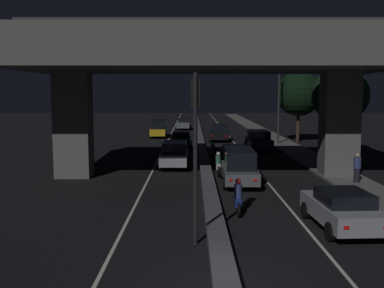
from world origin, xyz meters
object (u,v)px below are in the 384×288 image
object	(u,v)px
car_black_fifth	(218,133)
car_dark_green_second_oncoming	(180,140)
traffic_light_left_of_median	(194,129)
motorcycle_white_filtering_mid	(217,165)
car_silver_lead	(341,208)
car_taxi_yellow_third_oncoming	(157,128)
street_lamp	(275,98)
motorcycle_blue_filtering_near	(237,199)
car_dark_blue_fourth	(257,140)
car_grey_second	(238,166)
motorcycle_red_filtering_far	(211,152)
pedestrian_on_sidewalk	(356,168)
car_silver_lead_oncoming	(173,154)
car_grey_fourth_oncoming	(183,124)
car_black_third	(234,155)

from	to	relation	value
car_black_fifth	car_dark_green_second_oncoming	distance (m)	7.89
car_dark_green_second_oncoming	traffic_light_left_of_median	bearing A→B (deg)	3.42
motorcycle_white_filtering_mid	car_silver_lead	bearing A→B (deg)	-158.89
car_taxi_yellow_third_oncoming	car_black_fifth	bearing A→B (deg)	55.44
street_lamp	motorcycle_blue_filtering_near	distance (m)	25.75
car_dark_blue_fourth	car_taxi_yellow_third_oncoming	distance (m)	15.30
car_grey_second	motorcycle_red_filtering_far	xyz separation A→B (m)	(-1.06, 8.70, -0.42)
motorcycle_blue_filtering_near	pedestrian_on_sidewalk	world-z (taller)	pedestrian_on_sidewalk
car_dark_green_second_oncoming	motorcycle_red_filtering_far	world-z (taller)	car_dark_green_second_oncoming
motorcycle_white_filtering_mid	car_grey_second	bearing A→B (deg)	-158.34
street_lamp	motorcycle_red_filtering_far	size ratio (longest dim) A/B	4.26
traffic_light_left_of_median	motorcycle_white_filtering_mid	distance (m)	13.12
car_silver_lead_oncoming	car_grey_fourth_oncoming	distance (m)	31.20
car_silver_lead_oncoming	car_dark_green_second_oncoming	bearing A→B (deg)	179.71
traffic_light_left_of_median	pedestrian_on_sidewalk	xyz separation A→B (m)	(8.93, 9.65, -2.93)
motorcycle_blue_filtering_near	motorcycle_red_filtering_far	world-z (taller)	motorcycle_blue_filtering_near
street_lamp	car_grey_second	distance (m)	19.65
car_grey_second	motorcycle_red_filtering_far	size ratio (longest dim) A/B	2.73
street_lamp	pedestrian_on_sidewalk	world-z (taller)	street_lamp
car_grey_fourth_oncoming	car_silver_lead	bearing A→B (deg)	10.80
traffic_light_left_of_median	car_taxi_yellow_third_oncoming	distance (m)	36.33
car_black_fifth	car_dark_blue_fourth	bearing A→B (deg)	-156.48
car_dark_blue_fourth	car_silver_lead_oncoming	world-z (taller)	car_dark_blue_fourth
motorcycle_blue_filtering_near	pedestrian_on_sidewalk	distance (m)	9.24
car_grey_fourth_oncoming	motorcycle_blue_filtering_near	world-z (taller)	car_grey_fourth_oncoming
car_silver_lead	car_dark_green_second_oncoming	world-z (taller)	car_dark_green_second_oncoming
car_black_fifth	car_grey_fourth_oncoming	xyz separation A→B (m)	(-3.89, 14.71, -0.12)
car_black_third	car_black_fifth	distance (m)	16.04
car_grey_fourth_oncoming	car_black_third	bearing A→B (deg)	9.88
car_black_fifth	motorcycle_red_filtering_far	world-z (taller)	car_black_fifth
car_taxi_yellow_third_oncoming	car_grey_fourth_oncoming	world-z (taller)	car_taxi_yellow_third_oncoming
car_grey_fourth_oncoming	motorcycle_white_filtering_mid	xyz separation A→B (m)	(2.72, -33.91, -0.17)
traffic_light_left_of_median	motorcycle_red_filtering_far	bearing A→B (deg)	85.59
motorcycle_blue_filtering_near	car_black_third	bearing A→B (deg)	-1.97
traffic_light_left_of_median	car_grey_fourth_oncoming	distance (m)	46.64
traffic_light_left_of_median	car_silver_lead	size ratio (longest dim) A/B	1.30
motorcycle_blue_filtering_near	car_black_fifth	bearing A→B (deg)	1.11
motorcycle_red_filtering_far	pedestrian_on_sidewalk	xyz separation A→B (m)	(7.50, -8.97, 0.33)
car_silver_lead	motorcycle_red_filtering_far	xyz separation A→B (m)	(-4.00, 17.02, -0.18)
traffic_light_left_of_median	street_lamp	size ratio (longest dim) A/B	0.75
traffic_light_left_of_median	car_dark_blue_fourth	bearing A→B (deg)	76.77
car_silver_lead_oncoming	car_silver_lead	bearing A→B (deg)	27.05
car_black_third	car_silver_lead_oncoming	world-z (taller)	car_silver_lead_oncoming
car_grey_second	motorcycle_white_filtering_mid	distance (m)	2.90
pedestrian_on_sidewalk	traffic_light_left_of_median	bearing A→B (deg)	-132.81
car_silver_lead	car_taxi_yellow_third_oncoming	world-z (taller)	car_taxi_yellow_third_oncoming
traffic_light_left_of_median	car_taxi_yellow_third_oncoming	size ratio (longest dim) A/B	1.21
car_silver_lead_oncoming	car_dark_green_second_oncoming	distance (m)	9.55
car_black_fifth	traffic_light_left_of_median	bearing A→B (deg)	177.52
car_taxi_yellow_third_oncoming	car_silver_lead_oncoming	bearing A→B (deg)	5.07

